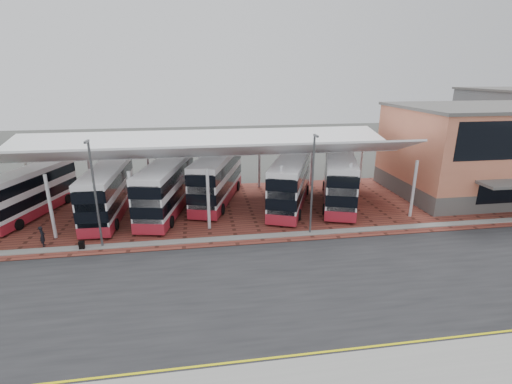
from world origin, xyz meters
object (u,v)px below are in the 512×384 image
Objects in this scene: bus_3 at (217,178)px; bus_5 at (339,179)px; bus_0 at (30,193)px; bus_2 at (167,188)px; bus_1 at (108,192)px; terminal at (485,150)px; bus_4 at (290,182)px; pedestrian at (42,236)px.

bus_5 is (11.77, -2.27, 0.02)m from bus_3.
bus_2 is at bearing 11.34° from bus_0.
bus_1 is at bearing -148.35° from bus_3.
terminal is 21.20m from bus_4.
bus_0 is 7.83m from pedestrian.
pedestrian is at bearing -47.82° from bus_0.
bus_5 is 25.96m from pedestrian.
bus_3 is 11.98m from bus_5.
bus_2 is (12.03, -1.09, 0.21)m from bus_0.
bus_5 reaches higher than bus_3.
bus_5 is (16.52, 0.13, 0.07)m from bus_2.
terminal reaches higher than bus_1.
bus_3 is 7.42× the size of pedestrian.
bus_2 is at bearing -161.06° from bus_5.
bus_2 is 0.98× the size of bus_5.
terminal reaches higher than bus_3.
bus_0 is 28.56m from bus_5.
bus_2 reaches higher than bus_1.
bus_5 reaches higher than bus_1.
pedestrian is at bearing -131.35° from bus_3.
terminal is 1.75× the size of bus_0.
bus_4 reaches higher than pedestrian.
bus_4 is at bearing -89.47° from pedestrian.
terminal reaches higher than bus_0.
bus_3 is 0.99× the size of bus_5.
bus_2 is 10.59m from pedestrian.
bus_0 is 0.89× the size of bus_5.
bus_5 is at bearing -92.15° from pedestrian.
bus_1 is 5.08m from bus_2.
bus_3 is 15.85m from pedestrian.
bus_0 is at bearing 179.86° from terminal.
terminal is 1.59× the size of bus_2.
pedestrian is (-25.20, -5.99, -1.58)m from bus_5.
bus_4 is (11.61, -0.03, 0.02)m from bus_2.
bus_2 reaches higher than bus_0.
bus_4 is at bearing 11.69° from bus_2.
terminal is 32.76m from bus_2.
bus_1 is 6.90m from pedestrian.
bus_1 reaches higher than pedestrian.
bus_4 is at bearing -2.36° from bus_3.
bus_0 is at bearing -160.99° from bus_4.
bus_0 is 7.07m from bus_1.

